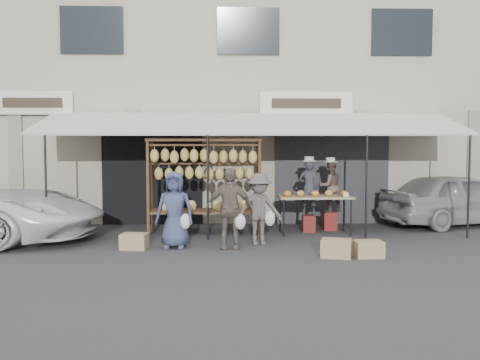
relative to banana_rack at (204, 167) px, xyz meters
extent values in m
plane|color=#2D2D30|center=(1.09, -1.78, -1.58)|extent=(90.00, 90.00, 0.00)
cube|color=tan|center=(1.09, 4.72, 1.92)|extent=(24.00, 6.00, 7.00)
cube|color=#232328|center=(3.29, 1.68, -0.33)|extent=(3.00, 0.10, 2.50)
cube|color=black|center=(-1.41, 1.68, -0.33)|extent=(2.60, 0.10, 2.50)
cube|color=silver|center=(2.59, 1.62, 1.57)|extent=(2.40, 0.10, 0.60)
cube|color=silver|center=(-4.41, 1.62, 1.57)|extent=(2.00, 0.10, 0.60)
cube|color=beige|center=(1.09, 0.52, 1.02)|extent=(10.00, 2.34, 0.63)
cylinder|color=black|center=(-3.41, -0.63, -0.43)|extent=(0.05, 0.05, 2.30)
cylinder|color=black|center=(0.09, -0.63, -0.43)|extent=(0.05, 0.05, 2.30)
cylinder|color=black|center=(3.59, -0.63, -0.43)|extent=(0.05, 0.05, 2.30)
cylinder|color=black|center=(5.89, -0.63, -0.43)|extent=(0.05, 0.05, 2.30)
cylinder|color=#4C2F1A|center=(-1.25, -0.34, -0.48)|extent=(0.07, 0.07, 2.20)
cylinder|color=#4C2F1A|center=(1.25, -0.34, -0.48)|extent=(0.07, 0.07, 2.20)
cylinder|color=#4C2F1A|center=(-1.25, 0.46, -0.48)|extent=(0.07, 0.07, 2.20)
cylinder|color=#4C2F1A|center=(1.25, 0.46, -0.48)|extent=(0.07, 0.07, 2.20)
cube|color=#4C2F1A|center=(0.00, 0.06, 0.62)|extent=(2.60, 0.90, 0.07)
cylinder|color=#4C2F1A|center=(0.00, -0.29, 0.50)|extent=(2.50, 0.05, 0.05)
cylinder|color=#4C2F1A|center=(0.00, 0.41, 0.50)|extent=(2.50, 0.05, 0.05)
cylinder|color=#4C2F1A|center=(0.00, 0.06, 0.07)|extent=(2.50, 0.05, 0.05)
cube|color=#4C2F1A|center=(0.00, 0.06, -1.03)|extent=(2.50, 0.80, 0.05)
ellipsoid|color=#DEBD5F|center=(-1.10, -0.29, 0.27)|extent=(0.20, 0.18, 0.30)
ellipsoid|color=#DEBD5F|center=(-0.88, -0.14, 0.28)|extent=(0.20, 0.18, 0.30)
ellipsoid|color=#DEBD5F|center=(-0.66, -0.29, 0.23)|extent=(0.20, 0.18, 0.30)
ellipsoid|color=#DEBD5F|center=(-0.44, -0.14, 0.28)|extent=(0.20, 0.18, 0.30)
ellipsoid|color=#DEBD5F|center=(-0.22, -0.29, 0.27)|extent=(0.20, 0.18, 0.30)
ellipsoid|color=#DEBD5F|center=(0.00, -0.14, 0.27)|extent=(0.20, 0.18, 0.30)
ellipsoid|color=#DEBD5F|center=(0.22, -0.29, 0.23)|extent=(0.20, 0.18, 0.30)
ellipsoid|color=#DEBD5F|center=(0.44, -0.14, 0.24)|extent=(0.20, 0.18, 0.30)
ellipsoid|color=#DEBD5F|center=(0.66, -0.29, 0.26)|extent=(0.20, 0.18, 0.30)
ellipsoid|color=#DEBD5F|center=(0.88, -0.14, 0.24)|extent=(0.20, 0.18, 0.30)
ellipsoid|color=#DEBD5F|center=(1.10, -0.29, 0.23)|extent=(0.20, 0.18, 0.30)
ellipsoid|color=#DEBD5F|center=(-1.05, 0.06, -0.15)|extent=(0.20, 0.18, 0.30)
ellipsoid|color=#DEBD5F|center=(-0.82, 0.06, -0.17)|extent=(0.20, 0.18, 0.30)
ellipsoid|color=#DEBD5F|center=(-0.58, 0.06, -0.13)|extent=(0.20, 0.18, 0.30)
ellipsoid|color=#DEBD5F|center=(-0.35, 0.06, -0.14)|extent=(0.20, 0.18, 0.30)
ellipsoid|color=#DEBD5F|center=(-0.12, 0.06, -0.13)|extent=(0.20, 0.18, 0.30)
ellipsoid|color=#DEBD5F|center=(0.12, 0.06, -0.17)|extent=(0.20, 0.18, 0.30)
ellipsoid|color=#DEBD5F|center=(0.35, 0.06, -0.16)|extent=(0.20, 0.18, 0.30)
ellipsoid|color=#DEBD5F|center=(0.58, 0.06, -0.17)|extent=(0.20, 0.18, 0.30)
ellipsoid|color=#DEBD5F|center=(0.82, 0.06, -0.14)|extent=(0.20, 0.18, 0.30)
ellipsoid|color=#DEBD5F|center=(1.05, 0.06, -0.15)|extent=(0.20, 0.18, 0.30)
cube|color=tan|center=(2.57, 0.07, -0.70)|extent=(1.70, 0.90, 0.05)
cylinder|color=black|center=(1.80, -0.30, -1.15)|extent=(0.04, 0.04, 0.85)
cylinder|color=black|center=(3.34, -0.30, -1.15)|extent=(0.04, 0.04, 0.85)
cylinder|color=black|center=(1.80, 0.44, -1.15)|extent=(0.04, 0.04, 0.85)
cylinder|color=black|center=(3.34, 0.44, -1.15)|extent=(0.04, 0.04, 0.85)
ellipsoid|color=orange|center=(1.90, -0.13, -0.61)|extent=(0.18, 0.14, 0.14)
ellipsoid|color=gold|center=(2.22, -0.07, -0.61)|extent=(0.18, 0.14, 0.14)
ellipsoid|color=orange|center=(2.55, -0.14, -0.61)|extent=(0.18, 0.14, 0.14)
ellipsoid|color=gold|center=(2.87, -0.06, -0.61)|extent=(0.18, 0.14, 0.14)
ellipsoid|color=#B25919|center=(3.21, -0.14, -0.61)|extent=(0.18, 0.14, 0.14)
imported|color=#353643|center=(2.47, 0.32, -0.51)|extent=(0.55, 0.43, 1.32)
imported|color=brown|center=(3.03, 0.58, -0.50)|extent=(0.70, 0.60, 1.25)
imported|color=#384065|center=(-0.56, -1.51, -0.80)|extent=(0.81, 0.58, 1.56)
imported|color=#6E6055|center=(0.55, -1.61, -0.76)|extent=(0.96, 0.41, 1.63)
imported|color=#58504D|center=(1.19, -1.16, -0.83)|extent=(1.06, 0.74, 1.49)
cube|color=maroon|center=(2.47, 0.32, -1.37)|extent=(0.30, 0.30, 0.41)
cube|color=maroon|center=(3.03, 0.58, -1.35)|extent=(0.39, 0.39, 0.45)
cube|color=tan|center=(2.53, -2.51, -1.41)|extent=(0.65, 0.56, 0.33)
cube|color=tan|center=(3.14, -2.53, -1.42)|extent=(0.52, 0.40, 0.31)
cube|color=tan|center=(-1.36, -1.61, -1.42)|extent=(0.56, 0.45, 0.31)
imported|color=#9C9BA0|center=(6.45, 1.20, -0.89)|extent=(4.33, 2.77, 1.37)
camera|label=1|loc=(0.40, -12.28, 0.56)|focal=40.00mm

